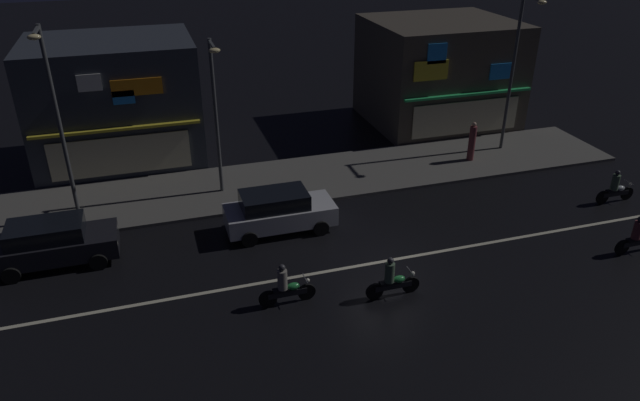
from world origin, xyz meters
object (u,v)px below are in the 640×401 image
parked_car_trailing (53,242)px  motorcycle_opposite_lane (637,237)px  streetlamp_east (516,63)px  pedestrian_on_sidewalk (472,142)px  parked_car_near_kerb (278,211)px  traffic_cone (235,223)px  motorcycle_trailing_far (615,189)px  motorcycle_following (286,287)px  streetlamp_mid (216,106)px  streetlamp_west (56,113)px  motorcycle_lead (392,280)px

parked_car_trailing → motorcycle_opposite_lane: parked_car_trailing is taller
streetlamp_east → pedestrian_on_sidewalk: (-2.36, -0.71, -3.58)m
parked_car_near_kerb → streetlamp_east: bearing=18.8°
streetlamp_east → pedestrian_on_sidewalk: size_ratio=3.89×
traffic_cone → motorcycle_trailing_far: bearing=-9.0°
motorcycle_following → traffic_cone: bearing=-86.0°
streetlamp_mid → pedestrian_on_sidewalk: bearing=0.1°
pedestrian_on_sidewalk → streetlamp_mid: bearing=-123.1°
streetlamp_east → pedestrian_on_sidewalk: streetlamp_east is taller
parked_car_near_kerb → motorcycle_following: (-0.91, -4.72, -0.24)m
motorcycle_opposite_lane → streetlamp_mid: bearing=-34.9°
streetlamp_west → motorcycle_opposite_lane: size_ratio=4.08×
motorcycle_lead → pedestrian_on_sidewalk: bearing=-131.2°
traffic_cone → streetlamp_east: bearing=14.6°
streetlamp_east → parked_car_trailing: streetlamp_east is taller
parked_car_trailing → motorcycle_following: 8.78m
streetlamp_west → traffic_cone: size_ratio=14.08×
motorcycle_lead → parked_car_trailing: bearing=-25.7°
streetlamp_mid → motorcycle_trailing_far: (16.18, -5.66, -3.51)m
parked_car_trailing → motorcycle_following: (7.36, -4.78, -0.24)m
streetlamp_west → motorcycle_opposite_lane: streetlamp_west is taller
motorcycle_lead → motorcycle_trailing_far: size_ratio=1.00×
streetlamp_mid → streetlamp_east: 14.82m
streetlamp_east → motorcycle_lead: 15.00m
parked_car_near_kerb → pedestrian_on_sidewalk: bearing=19.2°
parked_car_near_kerb → parked_car_trailing: size_ratio=1.00×
streetlamp_west → motorcycle_opposite_lane: 22.11m
pedestrian_on_sidewalk → motorcycle_following: 14.42m
pedestrian_on_sidewalk → motorcycle_following: pedestrian_on_sidewalk is taller
motorcycle_following → traffic_cone: size_ratio=3.45×
parked_car_near_kerb → traffic_cone: bearing=159.7°
parked_car_near_kerb → motorcycle_opposite_lane: size_ratio=2.26×
motorcycle_lead → traffic_cone: 7.29m
motorcycle_trailing_far → parked_car_trailing: bearing=173.4°
pedestrian_on_sidewalk → motorcycle_opposite_lane: 9.42m
streetlamp_mid → parked_car_trailing: streetlamp_mid is taller
motorcycle_trailing_far → pedestrian_on_sidewalk: bearing=121.7°
streetlamp_mid → motorcycle_opposite_lane: bearing=-33.4°
streetlamp_mid → motorcycle_opposite_lane: (14.00, -9.24, -3.51)m
motorcycle_trailing_far → traffic_cone: 16.35m
streetlamp_west → parked_car_trailing: streetlamp_west is taller
streetlamp_mid → traffic_cone: bearing=-89.4°
streetlamp_mid → motorcycle_trailing_far: 17.49m
motorcycle_following → motorcycle_opposite_lane: 13.26m
streetlamp_west → motorcycle_following: streetlamp_west is taller
streetlamp_east → parked_car_near_kerb: streetlamp_east is taller
motorcycle_lead → motorcycle_opposite_lane: size_ratio=1.00×
motorcycle_following → motorcycle_opposite_lane: bearing=172.7°
streetlamp_west → streetlamp_mid: streetlamp_west is taller
pedestrian_on_sidewalk → parked_car_trailing: (-19.03, -3.69, -0.20)m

